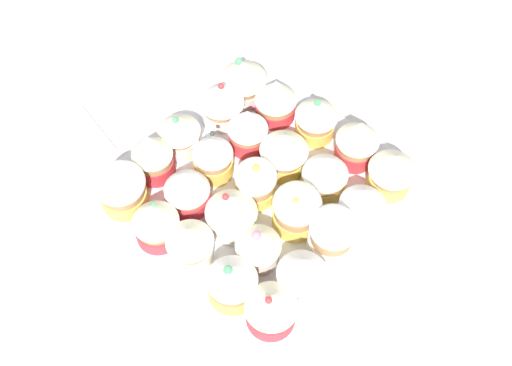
# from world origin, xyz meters

# --- Properties ---
(ground_plane) EXTENTS (1.80, 1.80, 0.03)m
(ground_plane) POSITION_xyz_m (0.00, 0.00, -0.01)
(ground_plane) COLOR beige
(baking_tray) EXTENTS (0.36, 0.36, 0.01)m
(baking_tray) POSITION_xyz_m (0.00, 0.00, 0.01)
(baking_tray) COLOR silver
(baking_tray) RESTS_ON ground_plane
(cupcake_0) EXTENTS (0.07, 0.07, 0.07)m
(cupcake_0) POSITION_xyz_m (-0.13, -0.12, 0.05)
(cupcake_0) COLOR #EFC651
(cupcake_0) RESTS_ON baking_tray
(cupcake_1) EXTENTS (0.06, 0.06, 0.08)m
(cupcake_1) POSITION_xyz_m (-0.06, -0.13, 0.05)
(cupcake_1) COLOR #D1333D
(cupcake_1) RESTS_ON baking_tray
(cupcake_2) EXTENTS (0.06, 0.06, 0.07)m
(cupcake_2) POSITION_xyz_m (-0.01, -0.12, 0.05)
(cupcake_2) COLOR white
(cupcake_2) RESTS_ON baking_tray
(cupcake_3) EXTENTS (0.06, 0.06, 0.08)m
(cupcake_3) POSITION_xyz_m (0.07, -0.12, 0.05)
(cupcake_3) COLOR #EFC651
(cupcake_3) RESTS_ON baking_tray
(cupcake_4) EXTENTS (0.06, 0.06, 0.08)m
(cupcake_4) POSITION_xyz_m (0.12, -0.12, 0.05)
(cupcake_4) COLOR #D1333D
(cupcake_4) RESTS_ON baking_tray
(cupcake_5) EXTENTS (0.05, 0.05, 0.08)m
(cupcake_5) POSITION_xyz_m (-0.13, -0.06, 0.05)
(cupcake_5) COLOR #D1333D
(cupcake_5) RESTS_ON baking_tray
(cupcake_6) EXTENTS (0.06, 0.06, 0.07)m
(cupcake_6) POSITION_xyz_m (-0.06, -0.07, 0.05)
(cupcake_6) COLOR #D1333D
(cupcake_6) RESTS_ON baking_tray
(cupcake_7) EXTENTS (0.07, 0.07, 0.08)m
(cupcake_7) POSITION_xyz_m (0.01, -0.05, 0.05)
(cupcake_7) COLOR white
(cupcake_7) RESTS_ON baking_tray
(cupcake_8) EXTENTS (0.06, 0.06, 0.07)m
(cupcake_8) POSITION_xyz_m (0.06, -0.07, 0.05)
(cupcake_8) COLOR white
(cupcake_8) RESTS_ON baking_tray
(cupcake_9) EXTENTS (0.06, 0.06, 0.08)m
(cupcake_9) POSITION_xyz_m (0.12, -0.07, 0.05)
(cupcake_9) COLOR white
(cupcake_9) RESTS_ON baking_tray
(cupcake_10) EXTENTS (0.06, 0.06, 0.07)m
(cupcake_10) POSITION_xyz_m (-0.13, -0.01, 0.05)
(cupcake_10) COLOR white
(cupcake_10) RESTS_ON baking_tray
(cupcake_11) EXTENTS (0.05, 0.05, 0.08)m
(cupcake_11) POSITION_xyz_m (-0.07, -0.01, 0.05)
(cupcake_11) COLOR #EFC651
(cupcake_11) RESTS_ON baking_tray
(cupcake_12) EXTENTS (0.06, 0.06, 0.07)m
(cupcake_12) POSITION_xyz_m (-0.00, -0.00, 0.05)
(cupcake_12) COLOR #EFC651
(cupcake_12) RESTS_ON baking_tray
(cupcake_13) EXTENTS (0.06, 0.06, 0.07)m
(cupcake_13) POSITION_xyz_m (0.07, -0.00, 0.05)
(cupcake_13) COLOR #EFC651
(cupcake_13) RESTS_ON baking_tray
(cupcake_14) EXTENTS (0.06, 0.06, 0.08)m
(cupcake_14) POSITION_xyz_m (0.12, 0.00, 0.05)
(cupcake_14) COLOR white
(cupcake_14) RESTS_ON baking_tray
(cupcake_15) EXTENTS (0.06, 0.06, 0.07)m
(cupcake_15) POSITION_xyz_m (-0.12, 0.07, 0.05)
(cupcake_15) COLOR white
(cupcake_15) RESTS_ON baking_tray
(cupcake_16) EXTENTS (0.06, 0.06, 0.08)m
(cupcake_16) POSITION_xyz_m (-0.06, 0.05, 0.05)
(cupcake_16) COLOR #D1333D
(cupcake_16) RESTS_ON baking_tray
(cupcake_17) EXTENTS (0.07, 0.07, 0.07)m
(cupcake_17) POSITION_xyz_m (-0.00, 0.06, 0.05)
(cupcake_17) COLOR #EFC651
(cupcake_17) RESTS_ON baking_tray
(cupcake_18) EXTENTS (0.06, 0.06, 0.07)m
(cupcake_18) POSITION_xyz_m (0.06, 0.07, 0.05)
(cupcake_18) COLOR #EFC651
(cupcake_18) RESTS_ON baking_tray
(cupcake_19) EXTENTS (0.06, 0.06, 0.08)m
(cupcake_19) POSITION_xyz_m (0.13, 0.06, 0.05)
(cupcake_19) COLOR white
(cupcake_19) RESTS_ON baking_tray
(cupcake_20) EXTENTS (0.07, 0.07, 0.08)m
(cupcake_20) POSITION_xyz_m (-0.12, 0.12, 0.05)
(cupcake_20) COLOR white
(cupcake_20) RESTS_ON baking_tray
(cupcake_21) EXTENTS (0.06, 0.06, 0.07)m
(cupcake_21) POSITION_xyz_m (-0.06, 0.12, 0.05)
(cupcake_21) COLOR #D1333D
(cupcake_21) RESTS_ON baking_tray
(cupcake_22) EXTENTS (0.06, 0.06, 0.08)m
(cupcake_22) POSITION_xyz_m (0.00, 0.13, 0.05)
(cupcake_22) COLOR #EFC651
(cupcake_22) RESTS_ON baking_tray
(cupcake_23) EXTENTS (0.06, 0.06, 0.08)m
(cupcake_23) POSITION_xyz_m (0.07, 0.13, 0.05)
(cupcake_23) COLOR #D1333D
(cupcake_23) RESTS_ON baking_tray
(cupcake_24) EXTENTS (0.06, 0.06, 0.07)m
(cupcake_24) POSITION_xyz_m (0.13, 0.12, 0.05)
(cupcake_24) COLOR #EFC651
(cupcake_24) RESTS_ON baking_tray
(napkin) EXTENTS (0.13, 0.16, 0.01)m
(napkin) POSITION_xyz_m (-0.27, -0.12, 0.00)
(napkin) COLOR white
(napkin) RESTS_ON ground_plane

